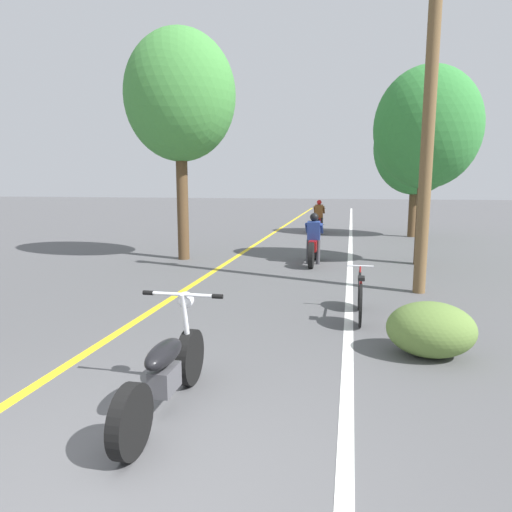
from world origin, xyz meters
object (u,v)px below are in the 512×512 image
at_px(bicycle_parked, 360,296).
at_px(motorcycle_rider_far, 319,220).
at_px(roadside_tree_left, 180,97).
at_px(motorcycle_foreground, 166,371).
at_px(motorcycle_rider_lead, 314,245).
at_px(roadside_tree_right_far, 416,147).
at_px(roadside_tree_right_near, 427,129).
at_px(utility_pole, 430,99).

bearing_deg(bicycle_parked, motorcycle_rider_far, 96.99).
relative_size(roadside_tree_left, motorcycle_foreground, 3.17).
bearing_deg(motorcycle_rider_lead, roadside_tree_right_far, 64.37).
xyz_separation_m(roadside_tree_right_near, roadside_tree_left, (-6.54, -0.49, 0.94)).
height_order(motorcycle_rider_lead, bicycle_parked, motorcycle_rider_lead).
bearing_deg(bicycle_parked, roadside_tree_right_near, 72.75).
bearing_deg(roadside_tree_left, motorcycle_rider_far, 67.10).
distance_m(roadside_tree_left, motorcycle_rider_far, 9.39).
xyz_separation_m(utility_pole, roadside_tree_left, (-6.07, 2.88, 0.75)).
relative_size(roadside_tree_right_far, motorcycle_rider_lead, 2.64).
height_order(roadside_tree_right_far, motorcycle_rider_lead, roadside_tree_right_far).
distance_m(roadside_tree_right_near, motorcycle_rider_lead, 4.17).
bearing_deg(bicycle_parked, motorcycle_foreground, -117.46).
bearing_deg(utility_pole, roadside_tree_right_far, 83.97).
relative_size(roadside_tree_right_far, motorcycle_rider_far, 2.57).
relative_size(utility_pole, motorcycle_rider_far, 3.42).
distance_m(roadside_tree_right_far, roadside_tree_left, 10.10).
bearing_deg(roadside_tree_right_far, motorcycle_foreground, -104.80).
distance_m(utility_pole, motorcycle_rider_lead, 4.92).
xyz_separation_m(roadside_tree_left, motorcycle_rider_far, (3.31, 7.84, -3.96)).
relative_size(roadside_tree_left, motorcycle_rider_far, 2.95).
height_order(utility_pole, roadside_tree_right_far, utility_pole).
xyz_separation_m(motorcycle_rider_lead, bicycle_parked, (1.15, -4.88, -0.16)).
height_order(utility_pole, bicycle_parked, utility_pole).
height_order(roadside_tree_right_far, bicycle_parked, roadside_tree_right_far).
bearing_deg(motorcycle_rider_far, utility_pole, -75.57).
relative_size(roadside_tree_right_far, bicycle_parked, 3.26).
relative_size(roadside_tree_right_near, roadside_tree_left, 0.82).
bearing_deg(roadside_tree_right_near, roadside_tree_left, -175.69).
bearing_deg(roadside_tree_right_far, motorcycle_rider_far, 168.94).
bearing_deg(roadside_tree_right_near, motorcycle_rider_far, 113.74).
relative_size(roadside_tree_right_near, motorcycle_rider_lead, 2.49).
bearing_deg(motorcycle_rider_far, roadside_tree_left, -112.90).
bearing_deg(roadside_tree_right_far, motorcycle_rider_lead, -115.63).
bearing_deg(roadside_tree_right_far, roadside_tree_right_near, -95.03).
bearing_deg(utility_pole, roadside_tree_right_near, 82.04).
relative_size(utility_pole, motorcycle_foreground, 3.67).
distance_m(roadside_tree_left, bicycle_parked, 8.04).
bearing_deg(motorcycle_foreground, roadside_tree_right_far, 75.20).
distance_m(roadside_tree_right_far, bicycle_parked, 12.61).
distance_m(roadside_tree_right_near, bicycle_parked, 6.47).
distance_m(roadside_tree_right_near, roadside_tree_right_far, 6.63).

